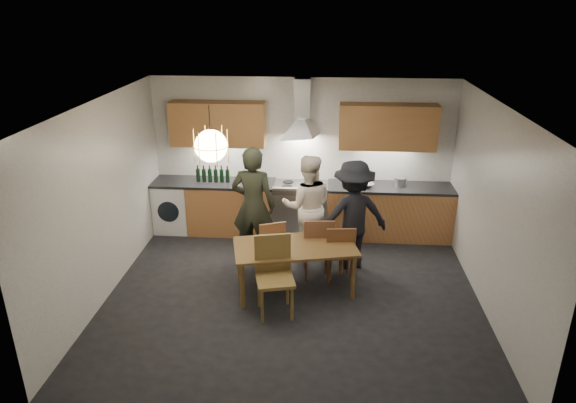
# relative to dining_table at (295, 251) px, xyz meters

# --- Properties ---
(ground) EXTENTS (5.00, 5.00, 0.00)m
(ground) POSITION_rel_dining_table_xyz_m (-0.02, -0.10, -0.60)
(ground) COLOR black
(ground) RESTS_ON ground
(room_shell) EXTENTS (5.02, 4.52, 2.61)m
(room_shell) POSITION_rel_dining_table_xyz_m (-0.02, -0.10, 1.10)
(room_shell) COLOR white
(room_shell) RESTS_ON ground
(counter_run) EXTENTS (5.00, 0.62, 0.90)m
(counter_run) POSITION_rel_dining_table_xyz_m (0.00, 1.85, -0.15)
(counter_run) COLOR tan
(counter_run) RESTS_ON ground
(range_stove) EXTENTS (0.90, 0.60, 0.92)m
(range_stove) POSITION_rel_dining_table_xyz_m (-0.02, 1.84, -0.16)
(range_stove) COLOR silver
(range_stove) RESTS_ON ground
(wall_fixtures) EXTENTS (4.30, 0.54, 1.10)m
(wall_fixtures) POSITION_rel_dining_table_xyz_m (-0.02, 1.96, 1.27)
(wall_fixtures) COLOR #B77E46
(wall_fixtures) RESTS_ON ground
(pendant_lamp) EXTENTS (0.43, 0.43, 0.70)m
(pendant_lamp) POSITION_rel_dining_table_xyz_m (-1.02, -0.20, 1.50)
(pendant_lamp) COLOR black
(pendant_lamp) RESTS_ON ground
(dining_table) EXTENTS (1.76, 1.15, 0.68)m
(dining_table) POSITION_rel_dining_table_xyz_m (0.00, 0.00, 0.00)
(dining_table) COLOR brown
(dining_table) RESTS_ON ground
(chair_back_left) EXTENTS (0.50, 0.50, 0.85)m
(chair_back_left) POSITION_rel_dining_table_xyz_m (-0.37, 0.43, -0.12)
(chair_back_left) COLOR brown
(chair_back_left) RESTS_ON ground
(chair_back_mid) EXTENTS (0.46, 0.46, 0.94)m
(chair_back_mid) POSITION_rel_dining_table_xyz_m (0.31, 0.37, -0.07)
(chair_back_mid) COLOR brown
(chair_back_mid) RESTS_ON ground
(chair_back_right) EXTENTS (0.44, 0.44, 0.88)m
(chair_back_right) POSITION_rel_dining_table_xyz_m (0.61, 0.26, -0.10)
(chair_back_right) COLOR brown
(chair_back_right) RESTS_ON ground
(chair_front) EXTENTS (0.56, 0.56, 1.02)m
(chair_front) POSITION_rel_dining_table_xyz_m (-0.23, -0.49, -0.02)
(chair_front) COLOR brown
(chair_front) RESTS_ON ground
(person_left) EXTENTS (0.70, 0.50, 1.81)m
(person_left) POSITION_rel_dining_table_xyz_m (-0.67, 0.83, 0.30)
(person_left) COLOR black
(person_left) RESTS_ON ground
(person_mid) EXTENTS (0.84, 0.67, 1.63)m
(person_mid) POSITION_rel_dining_table_xyz_m (0.12, 1.09, 0.21)
(person_mid) COLOR white
(person_mid) RESTS_ON ground
(person_right) EXTENTS (1.19, 0.89, 1.65)m
(person_right) POSITION_rel_dining_table_xyz_m (0.80, 0.77, 0.22)
(person_right) COLOR black
(person_right) RESTS_ON ground
(mixing_bowl) EXTENTS (0.36, 0.36, 0.07)m
(mixing_bowl) POSITION_rel_dining_table_xyz_m (1.03, 1.80, 0.33)
(mixing_bowl) COLOR silver
(mixing_bowl) RESTS_ON counter_run
(stock_pot) EXTENTS (0.26, 0.26, 0.14)m
(stock_pot) POSITION_rel_dining_table_xyz_m (1.61, 1.89, 0.36)
(stock_pot) COLOR #B0B0B3
(stock_pot) RESTS_ON counter_run
(wine_bottles) EXTENTS (0.57, 0.07, 0.28)m
(wine_bottles) POSITION_rel_dining_table_xyz_m (-1.50, 1.85, 0.44)
(wine_bottles) COLOR black
(wine_bottles) RESTS_ON counter_run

